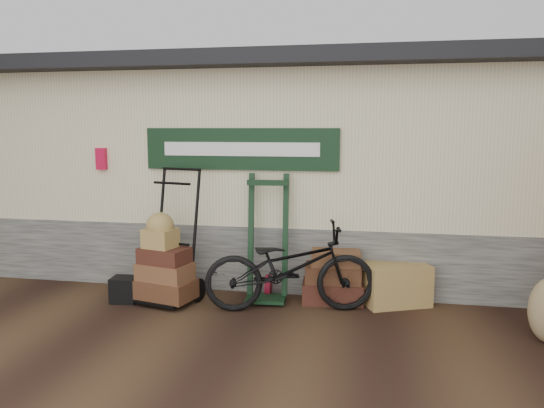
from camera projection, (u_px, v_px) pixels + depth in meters
The scene contains 8 objects.
ground at pixel (247, 318), 6.27m from camera, with size 80.00×80.00×0.00m, color black.
station_building at pixel (285, 165), 8.70m from camera, with size 14.40×4.10×3.20m.
porter_trolley at pixel (173, 234), 6.82m from camera, with size 0.87×0.66×1.75m, color black, non-canonical shape.
green_barrow at pixel (267, 238), 6.85m from camera, with size 0.59×0.50×1.64m, color black, non-canonical shape.
suitcase_stack at pixel (333, 276), 6.82m from camera, with size 0.77×0.48×0.68m, color #3E1B13, non-canonical shape.
wicker_hamper at pixel (395, 284), 6.73m from camera, with size 0.80×0.52×0.52m, color olive.
black_trunk at pixel (125, 289), 6.83m from camera, with size 0.32×0.28×0.32m, color black.
bicycle at pixel (290, 263), 6.44m from camera, with size 2.08×0.72×1.21m, color black.
Camera 1 is at (1.43, -5.85, 2.23)m, focal length 35.00 mm.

